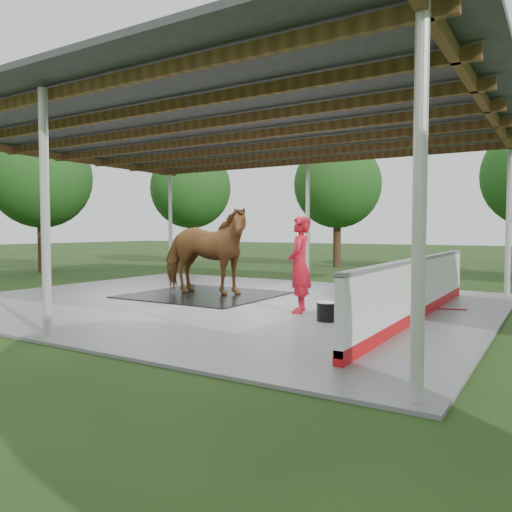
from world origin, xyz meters
The scene contains 12 objects.
ground centered at (0.00, 0.00, 0.00)m, with size 100.00×100.00×0.00m, color #1E3814.
concrete_slab centered at (0.00, 0.00, 0.03)m, with size 12.00×10.00×0.05m, color slate.
pavilion_structure centered at (0.00, 0.00, 3.97)m, with size 12.60×10.60×4.05m.
dasher_board centered at (4.60, 0.00, 0.59)m, with size 0.16×8.00×1.15m.
tree_belt centered at (0.30, 0.90, 3.79)m, with size 28.00×28.00×5.80m.
rubber_mat centered at (-0.88, 0.49, 0.06)m, with size 3.51×3.29×0.03m, color black.
horse centered at (-0.88, 0.49, 1.17)m, with size 1.18×2.60×2.19m, color brown.
handler centered at (2.38, -0.63, 1.02)m, with size 0.71×0.47×1.94m, color #AD1221.
wash_bucket centered at (3.24, -1.21, 0.23)m, with size 0.38×0.38×0.35m.
soap_bottle_a centered at (2.88, 0.06, 0.20)m, with size 0.12×0.12×0.30m, color silver.
soap_bottle_b centered at (4.00, -0.92, 0.14)m, with size 0.08×0.08×0.18m, color #338CD8.
hose_coil centered at (3.74, 1.33, 0.06)m, with size 2.26×1.06×0.02m.
Camera 1 is at (6.87, -9.61, 1.72)m, focal length 35.00 mm.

